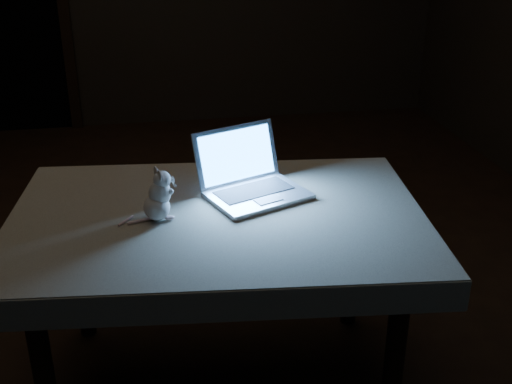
{
  "coord_description": "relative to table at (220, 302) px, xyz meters",
  "views": [
    {
      "loc": [
        -0.07,
        -2.52,
        1.64
      ],
      "look_at": [
        0.27,
        -0.63,
        0.76
      ],
      "focal_mm": 45.0,
      "sensor_mm": 36.0,
      "label": 1
    }
  ],
  "objects": [
    {
      "name": "laptop",
      "position": [
        0.16,
        0.1,
        0.46
      ],
      "size": [
        0.41,
        0.39,
        0.22
      ],
      "primitive_type": null,
      "rotation": [
        0.0,
        0.0,
        0.38
      ],
      "color": "#B9B8BE",
      "rests_on": "tablecloth"
    },
    {
      "name": "floor",
      "position": [
        -0.14,
        0.63,
        -0.34
      ],
      "size": [
        5.0,
        5.0,
        0.0
      ],
      "primitive_type": "plane",
      "color": "black",
      "rests_on": "ground"
    },
    {
      "name": "plush_mouse",
      "position": [
        -0.2,
        -0.0,
        0.44
      ],
      "size": [
        0.13,
        0.13,
        0.17
      ],
      "primitive_type": null,
      "rotation": [
        0.0,
        0.0,
        0.05
      ],
      "color": "white",
      "rests_on": "tablecloth"
    },
    {
      "name": "tablecloth",
      "position": [
        -0.06,
        0.03,
        0.3
      ],
      "size": [
        1.49,
        1.1,
        0.1
      ],
      "primitive_type": null,
      "rotation": [
        0.0,
        0.0,
        0.14
      ],
      "color": "#B9AF96",
      "rests_on": "table"
    },
    {
      "name": "table",
      "position": [
        0.0,
        0.0,
        0.0
      ],
      "size": [
        1.35,
        0.94,
        0.68
      ],
      "primitive_type": null,
      "rotation": [
        0.0,
        0.0,
        -0.1
      ],
      "color": "black",
      "rests_on": "floor"
    }
  ]
}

